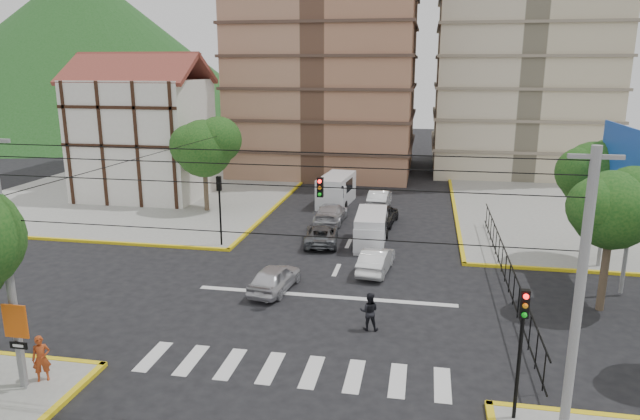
% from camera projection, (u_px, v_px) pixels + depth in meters
% --- Properties ---
extents(ground, '(160.00, 160.00, 0.00)m').
position_uv_depth(ground, '(320.00, 306.00, 27.22)').
color(ground, black).
rests_on(ground, ground).
extents(sidewalk_nw, '(26.00, 26.00, 0.15)m').
position_uv_depth(sidewalk_nw, '(138.00, 196.00, 49.81)').
color(sidewalk_nw, gray).
rests_on(sidewalk_nw, ground).
extents(sidewalk_ne, '(26.00, 26.00, 0.15)m').
position_uv_depth(sidewalk_ne, '(631.00, 218.00, 42.69)').
color(sidewalk_ne, gray).
rests_on(sidewalk_ne, ground).
extents(crosswalk_stripes, '(12.00, 2.40, 0.01)m').
position_uv_depth(crosswalk_stripes, '(291.00, 370.00, 21.50)').
color(crosswalk_stripes, silver).
rests_on(crosswalk_stripes, ground).
extents(stop_line, '(13.00, 0.40, 0.01)m').
position_uv_depth(stop_line, '(325.00, 296.00, 28.36)').
color(stop_line, silver).
rests_on(stop_line, ground).
extents(tudor_building, '(10.80, 8.05, 12.23)m').
position_uv_depth(tudor_building, '(144.00, 137.00, 48.35)').
color(tudor_building, silver).
rests_on(tudor_building, ground).
extents(distant_hill, '(70.00, 70.00, 28.00)m').
position_uv_depth(distant_hill, '(86.00, 48.00, 100.22)').
color(distant_hill, '#1C4D19').
rests_on(distant_hill, ground).
extents(park_fence, '(0.10, 22.50, 1.66)m').
position_uv_depth(park_fence, '(504.00, 284.00, 29.90)').
color(park_fence, black).
rests_on(park_fence, ground).
extents(billboard, '(0.36, 6.20, 8.10)m').
position_uv_depth(billboard, '(622.00, 170.00, 28.88)').
color(billboard, slate).
rests_on(billboard, ground).
extents(tree_park_a, '(4.41, 3.60, 6.83)m').
position_uv_depth(tree_park_a, '(615.00, 206.00, 25.57)').
color(tree_park_a, '#473828').
rests_on(tree_park_a, ground).
extents(tree_park_c, '(4.65, 3.80, 7.25)m').
position_uv_depth(tree_park_c, '(596.00, 172.00, 31.98)').
color(tree_park_c, '#473828').
rests_on(tree_park_c, ground).
extents(tree_tudor, '(5.39, 4.40, 7.43)m').
position_uv_depth(tree_tudor, '(205.00, 146.00, 43.30)').
color(tree_tudor, '#473828').
rests_on(tree_tudor, ground).
extents(traffic_light_se, '(0.28, 0.22, 4.40)m').
position_uv_depth(traffic_light_se, '(522.00, 333.00, 17.63)').
color(traffic_light_se, black).
rests_on(traffic_light_se, ground).
extents(traffic_light_nw, '(0.28, 0.22, 4.40)m').
position_uv_depth(traffic_light_nw, '(220.00, 199.00, 35.26)').
color(traffic_light_nw, black).
rests_on(traffic_light_nw, ground).
extents(traffic_light_hanging, '(18.00, 9.12, 0.92)m').
position_uv_depth(traffic_light_hanging, '(311.00, 195.00, 23.82)').
color(traffic_light_hanging, black).
rests_on(traffic_light_hanging, ground).
extents(utility_pole_sw, '(1.40, 0.28, 9.00)m').
position_uv_depth(utility_pole_sw, '(7.00, 262.00, 19.07)').
color(utility_pole_sw, slate).
rests_on(utility_pole_sw, ground).
extents(utility_pole_se, '(1.40, 0.28, 9.00)m').
position_uv_depth(utility_pole_se, '(578.00, 302.00, 15.86)').
color(utility_pole_se, slate).
rests_on(utility_pole_se, ground).
extents(district_sign, '(0.90, 0.12, 3.20)m').
position_uv_depth(district_sign, '(17.00, 329.00, 19.37)').
color(district_sign, slate).
rests_on(district_sign, ground).
extents(van_right_lane, '(2.02, 4.75, 2.11)m').
position_uv_depth(van_right_lane, '(371.00, 230.00, 35.99)').
color(van_right_lane, silver).
rests_on(van_right_lane, ground).
extents(van_left_lane, '(2.62, 5.58, 2.43)m').
position_uv_depth(van_left_lane, '(336.00, 191.00, 46.49)').
color(van_left_lane, silver).
rests_on(van_left_lane, ground).
extents(car_silver_front_left, '(2.20, 4.25, 1.38)m').
position_uv_depth(car_silver_front_left, '(275.00, 278.00, 28.90)').
color(car_silver_front_left, silver).
rests_on(car_silver_front_left, ground).
extents(car_white_front_right, '(1.90, 4.25, 1.35)m').
position_uv_depth(car_white_front_right, '(376.00, 260.00, 31.57)').
color(car_white_front_right, white).
rests_on(car_white_front_right, ground).
extents(car_grey_mid_left, '(2.63, 4.69, 1.24)m').
position_uv_depth(car_grey_mid_left, '(321.00, 234.00, 36.55)').
color(car_grey_mid_left, slate).
rests_on(car_grey_mid_left, ground).
extents(car_silver_rear_left, '(2.08, 4.91, 1.41)m').
position_uv_depth(car_silver_rear_left, '(331.00, 213.00, 41.49)').
color(car_silver_rear_left, silver).
rests_on(car_silver_rear_left, ground).
extents(car_darkgrey_mid_right, '(2.29, 4.58, 1.50)m').
position_uv_depth(car_darkgrey_mid_right, '(383.00, 214.00, 41.00)').
color(car_darkgrey_mid_right, black).
rests_on(car_darkgrey_mid_right, ground).
extents(car_white_rear_right, '(1.77, 4.56, 1.48)m').
position_uv_depth(car_white_rear_right, '(379.00, 199.00, 45.83)').
color(car_white_rear_right, silver).
rests_on(car_white_rear_right, ground).
extents(pedestrian_sw_corner, '(0.75, 0.68, 1.71)m').
position_uv_depth(pedestrian_sw_corner, '(41.00, 358.00, 20.33)').
color(pedestrian_sw_corner, '#A53F19').
rests_on(pedestrian_sw_corner, sidewalk_sw).
extents(pedestrian_crosswalk, '(0.85, 0.68, 1.70)m').
position_uv_depth(pedestrian_crosswalk, '(369.00, 311.00, 24.59)').
color(pedestrian_crosswalk, black).
rests_on(pedestrian_crosswalk, ground).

